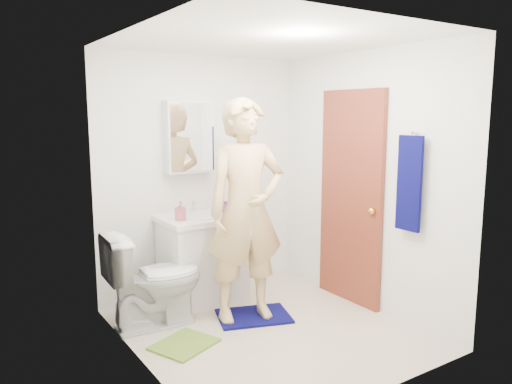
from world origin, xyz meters
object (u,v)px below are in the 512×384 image
(toilet, at_px, (154,279))
(man, at_px, (246,211))
(vanity_cabinet, at_px, (203,261))
(medicine_cabinet, at_px, (190,137))
(soap_dispenser, at_px, (180,211))
(towel, at_px, (409,184))
(toothbrush_cup, at_px, (223,207))

(toilet, distance_m, man, 0.99)
(vanity_cabinet, xyz_separation_m, medicine_cabinet, (0.00, 0.22, 1.20))
(soap_dispenser, distance_m, man, 0.67)
(towel, xyz_separation_m, toilet, (-1.80, 1.19, -0.83))
(soap_dispenser, bearing_deg, man, -56.59)
(towel, distance_m, toothbrush_cup, 1.83)
(towel, bearing_deg, man, 140.78)
(toilet, bearing_deg, toothbrush_cup, -64.80)
(soap_dispenser, bearing_deg, medicine_cabinet, 48.87)
(vanity_cabinet, xyz_separation_m, toothbrush_cup, (0.27, 0.06, 0.50))
(toothbrush_cup, bearing_deg, vanity_cabinet, -166.84)
(toilet, bearing_deg, man, -110.56)
(vanity_cabinet, height_order, toothbrush_cup, toothbrush_cup)
(towel, bearing_deg, medicine_cabinet, 124.61)
(towel, xyz_separation_m, soap_dispenser, (-1.43, 1.42, -0.31))
(toothbrush_cup, height_order, man, man)
(toilet, bearing_deg, towel, -120.45)
(vanity_cabinet, bearing_deg, toilet, -154.22)
(vanity_cabinet, xyz_separation_m, toilet, (-0.62, -0.30, 0.02))
(medicine_cabinet, xyz_separation_m, soap_dispenser, (-0.25, -0.29, -0.66))
(medicine_cabinet, height_order, toothbrush_cup, medicine_cabinet)
(medicine_cabinet, xyz_separation_m, towel, (1.18, -1.71, -0.35))
(medicine_cabinet, relative_size, toothbrush_cup, 5.65)
(vanity_cabinet, bearing_deg, medicine_cabinet, 90.00)
(vanity_cabinet, relative_size, soap_dispenser, 4.53)
(toilet, relative_size, man, 0.43)
(soap_dispenser, xyz_separation_m, man, (0.37, -0.56, 0.05))
(medicine_cabinet, xyz_separation_m, toothbrush_cup, (0.27, -0.16, -0.70))
(towel, distance_m, toilet, 2.31)
(towel, relative_size, man, 0.41)
(towel, bearing_deg, toothbrush_cup, 120.56)
(medicine_cabinet, height_order, man, man)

